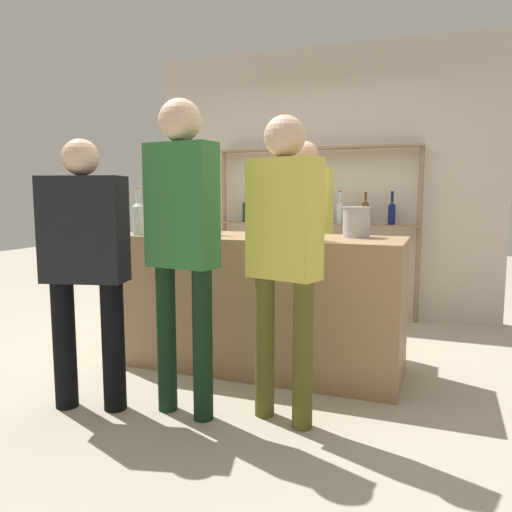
# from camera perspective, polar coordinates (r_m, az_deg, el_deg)

# --- Properties ---
(ground_plane) EXTENTS (16.00, 16.00, 0.00)m
(ground_plane) POSITION_cam_1_polar(r_m,az_deg,el_deg) (3.83, 0.00, -12.49)
(ground_plane) COLOR #B2A893
(bar_counter) EXTENTS (2.11, 0.69, 0.98)m
(bar_counter) POSITION_cam_1_polar(r_m,az_deg,el_deg) (3.69, 0.00, -5.30)
(bar_counter) COLOR #997551
(bar_counter) RESTS_ON ground_plane
(back_wall) EXTENTS (3.71, 0.12, 2.80)m
(back_wall) POSITION_cam_1_polar(r_m,az_deg,el_deg) (5.47, 7.28, 8.28)
(back_wall) COLOR beige
(back_wall) RESTS_ON ground_plane
(back_shelf) EXTENTS (2.15, 0.18, 1.76)m
(back_shelf) POSITION_cam_1_polar(r_m,az_deg,el_deg) (5.30, 6.71, 5.76)
(back_shelf) COLOR #897056
(back_shelf) RESTS_ON ground_plane
(counter_bottle_0) EXTENTS (0.09, 0.09, 0.37)m
(counter_bottle_0) POSITION_cam_1_polar(r_m,az_deg,el_deg) (4.06, -7.96, 4.85)
(counter_bottle_0) COLOR black
(counter_bottle_0) RESTS_ON bar_counter
(counter_bottle_1) EXTENTS (0.09, 0.09, 0.36)m
(counter_bottle_1) POSITION_cam_1_polar(r_m,az_deg,el_deg) (3.81, -7.88, 4.58)
(counter_bottle_1) COLOR brown
(counter_bottle_1) RESTS_ON bar_counter
(counter_bottle_2) EXTENTS (0.07, 0.07, 0.34)m
(counter_bottle_2) POSITION_cam_1_polar(r_m,az_deg,el_deg) (4.12, -9.32, 4.58)
(counter_bottle_2) COLOR #0F1956
(counter_bottle_2) RESTS_ON bar_counter
(counter_bottle_3) EXTENTS (0.08, 0.08, 0.36)m
(counter_bottle_3) POSITION_cam_1_polar(r_m,az_deg,el_deg) (3.71, -5.28, 4.55)
(counter_bottle_3) COLOR brown
(counter_bottle_3) RESTS_ON bar_counter
(counter_bottle_4) EXTENTS (0.09, 0.09, 0.35)m
(counter_bottle_4) POSITION_cam_1_polar(r_m,az_deg,el_deg) (3.79, -13.28, 4.38)
(counter_bottle_4) COLOR silver
(counter_bottle_4) RESTS_ON bar_counter
(counter_bottle_5) EXTENTS (0.08, 0.08, 0.34)m
(counter_bottle_5) POSITION_cam_1_polar(r_m,az_deg,el_deg) (3.25, 6.73, 4.09)
(counter_bottle_5) COLOR #0F1956
(counter_bottle_5) RESTS_ON bar_counter
(wine_glass) EXTENTS (0.08, 0.08, 0.14)m
(wine_glass) POSITION_cam_1_polar(r_m,az_deg,el_deg) (3.99, -9.76, 4.16)
(wine_glass) COLOR silver
(wine_glass) RESTS_ON bar_counter
(ice_bucket) EXTENTS (0.20, 0.20, 0.21)m
(ice_bucket) POSITION_cam_1_polar(r_m,az_deg,el_deg) (3.56, 11.41, 3.83)
(ice_bucket) COLOR #B2B2B7
(ice_bucket) RESTS_ON bar_counter
(customer_center) EXTENTS (0.42, 0.24, 1.80)m
(customer_center) POSITION_cam_1_polar(r_m,az_deg,el_deg) (2.83, -8.44, 3.02)
(customer_center) COLOR black
(customer_center) RESTS_ON ground_plane
(server_behind_counter) EXTENTS (0.45, 0.23, 1.72)m
(server_behind_counter) POSITION_cam_1_polar(r_m,az_deg,el_deg) (4.26, 5.53, 3.42)
(server_behind_counter) COLOR brown
(server_behind_counter) RESTS_ON ground_plane
(customer_left) EXTENTS (0.51, 0.32, 1.60)m
(customer_left) POSITION_cam_1_polar(r_m,az_deg,el_deg) (3.07, -18.96, -0.03)
(customer_left) COLOR black
(customer_left) RESTS_ON ground_plane
(customer_right) EXTENTS (0.43, 0.28, 1.70)m
(customer_right) POSITION_cam_1_polar(r_m,az_deg,el_deg) (2.72, 3.21, 1.43)
(customer_right) COLOR brown
(customer_right) RESTS_ON ground_plane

